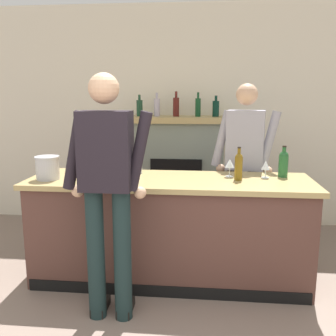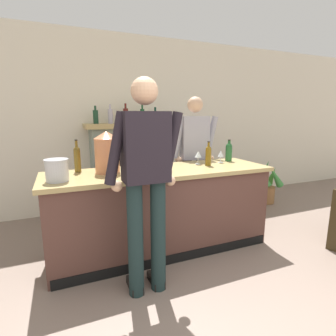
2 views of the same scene
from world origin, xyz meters
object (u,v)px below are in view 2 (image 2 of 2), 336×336
Objects in this scene: fireplace_stone at (128,167)px; ice_bucket_steel at (57,170)px; wine_bottle_riesling_slim at (208,155)px; person_customer at (146,180)px; copper_dispenser at (107,152)px; wine_bottle_cabernet_heavy at (129,155)px; potted_plant_corner at (268,184)px; person_bartender at (194,155)px; wine_bottle_burgundy_dark at (229,151)px; wine_bottle_rose_blush at (77,158)px; wine_glass_back_row at (198,155)px; wine_glass_by_dispenser at (221,154)px.

fireplace_stone is 8.08× the size of ice_bucket_steel.
ice_bucket_steel is at bearing -175.50° from wine_bottle_riesling_slim.
wine_bottle_riesling_slim is at bearing 33.90° from person_customer.
copper_dispenser is (-0.53, -1.30, 0.44)m from fireplace_stone.
copper_dispenser is at bearing -155.52° from wine_bottle_cabernet_heavy.
person_customer reaches higher than potted_plant_corner.
person_bartender reaches higher than potted_plant_corner.
wine_bottle_burgundy_dark is at bearing 30.84° from person_customer.
wine_bottle_riesling_slim is at bearing -8.28° from wine_bottle_rose_blush.
fireplace_stone is 0.94× the size of person_customer.
person_customer is 1.61m from wine_bottle_burgundy_dark.
wine_bottle_riesling_slim is 1.78× the size of wine_glass_back_row.
copper_dispenser reaches higher than wine_glass_by_dispenser.
wine_glass_by_dispenser is (1.40, 0.04, -0.11)m from copper_dispenser.
copper_dispenser is at bearing -159.50° from person_bartender.
wine_bottle_rose_blush is at bearing 118.38° from person_customer.
person_customer is 0.99m from wine_bottle_rose_blush.
wine_bottle_riesling_slim reaches higher than wine_glass_by_dispenser.
wine_bottle_cabernet_heavy is 2.14× the size of wine_glass_by_dispenser.
fireplace_stone is 4.99× the size of wine_bottle_rose_blush.
potted_plant_corner is at bearing 28.60° from person_customer.
potted_plant_corner is 3.07m from copper_dispenser.
wine_glass_back_row is (0.83, -0.07, -0.03)m from wine_bottle_cabernet_heavy.
wine_glass_by_dispenser is at bearing -2.47° from wine_glass_back_row.
ice_bucket_steel is 0.75× the size of wine_bottle_burgundy_dark.
wine_bottle_rose_blush is 2.10× the size of wine_glass_back_row.
wine_bottle_rose_blush is 0.54m from wine_bottle_cabernet_heavy.
copper_dispenser is at bearing 176.56° from wine_bottle_riesling_slim.
copper_dispenser is 1.57m from wine_bottle_burgundy_dark.
person_bartender is (1.08, 1.20, -0.03)m from person_customer.
potted_plant_corner is 0.42× the size of person_customer.
wine_glass_by_dispenser is (1.88, 0.24, 0.01)m from ice_bucket_steel.
copper_dispenser is (-0.18, 0.72, 0.15)m from person_customer.
fireplace_stone is 1.27m from wine_bottle_cabernet_heavy.
copper_dispenser is at bearing -178.46° from wine_glass_by_dispenser.
wine_glass_by_dispenser is (-1.47, -0.70, 0.71)m from potted_plant_corner.
fireplace_stone is at bearing 76.95° from wine_bottle_cabernet_heavy.
wine_bottle_burgundy_dark is at bearing 20.89° from wine_glass_by_dispenser.
copper_dispenser is at bearing -176.34° from wine_bottle_burgundy_dark.
ice_bucket_steel is (-0.48, -0.20, -0.11)m from copper_dispenser.
wine_bottle_riesling_slim is at bearing -157.37° from wine_bottle_burgundy_dark.
person_bartender is at bearing 20.50° from copper_dispenser.
person_customer is 11.58× the size of wine_glass_by_dispenser.
wine_glass_by_dispenser is (-0.16, -0.06, -0.02)m from wine_bottle_burgundy_dark.
wine_glass_by_dispenser is at bearing -72.14° from person_bartender.
wine_glass_back_row is at bearing -174.12° from wine_bottle_burgundy_dark.
wine_glass_back_row is (0.56, -1.25, 0.34)m from fireplace_stone.
wine_bottle_rose_blush reaches higher than wine_glass_back_row.
wine_bottle_burgundy_dark is 0.18m from wine_glass_by_dispenser.
wine_bottle_riesling_slim is (1.44, -0.21, -0.02)m from wine_bottle_rose_blush.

